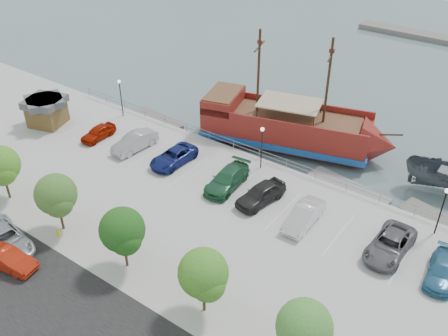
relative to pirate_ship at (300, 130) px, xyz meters
The scene contains 29 objects.
ground 13.41m from the pirate_ship, 91.64° to the right, with size 160.00×160.00×0.00m, color #526568.
street 29.27m from the pirate_ship, 90.74° to the right, with size 100.00×8.00×0.04m, color black.
sidewalk 23.27m from the pirate_ship, 90.93° to the right, with size 100.00×4.00×0.05m, color #A8A49D.
seawall_railing 5.49m from the pirate_ship, 93.97° to the right, with size 50.00×0.06×1.00m.
pirate_ship is the anchor object (origin of this frame).
patrol_boat 14.53m from the pirate_ship, ahead, with size 2.84×7.54×2.92m, color #424951.
dock_west 16.33m from the pirate_ship, 165.57° to the right, with size 6.78×1.94×0.39m, color slate.
dock_mid 8.55m from the pirate_ship, 28.99° to the right, with size 7.75×2.21×0.44m, color gray.
dock_east 16.66m from the pirate_ship, 14.14° to the right, with size 7.75×2.21×0.44m, color slate.
shed 26.79m from the pirate_ship, 151.61° to the right, with size 4.58×4.58×3.01m.
street_van 29.02m from the pirate_ship, 110.46° to the right, with size 2.73×5.92×1.65m, color #9CA5AA.
street_sedan 29.41m from the pirate_ship, 106.23° to the right, with size 1.54×4.41×1.45m, color #B2210D.
fire_hydrant 25.35m from the pirate_ship, 108.38° to the right, with size 0.24×0.24×0.68m.
lamp_post_left 19.66m from the pirate_ship, 159.85° to the right, with size 0.36×0.36×4.28m.
lamp_post_mid 7.00m from the pirate_ship, 93.21° to the right, with size 0.36×0.36×4.28m.
lamp_post_right 17.12m from the pirate_ship, 23.35° to the right, with size 0.36×0.36×4.28m.
tree_b 27.94m from the pirate_ship, 123.15° to the right, with size 3.30×3.20×5.00m.
tree_c 24.83m from the pirate_ship, 109.44° to the right, with size 3.30×3.20×5.00m.
tree_d 23.45m from the pirate_ship, 93.02° to the right, with size 3.30×3.20×5.00m.
tree_e 24.12m from the pirate_ship, 76.10° to the right, with size 3.30×3.20×5.00m.
tree_f 26.68m from the pirate_ship, 61.29° to the right, with size 3.30×3.20×5.00m.
parked_car_a 20.53m from the pirate_ship, 145.15° to the right, with size 1.60×3.97×1.35m, color #971602.
parked_car_b 16.58m from the pirate_ship, 137.83° to the right, with size 1.73×4.95×1.63m, color #A7A8A9.
parked_car_c 13.20m from the pirate_ship, 124.65° to the right, with size 2.35×5.10×1.42m, color navy.
parked_car_d 11.11m from the pirate_ship, 96.14° to the right, with size 2.21×5.45×1.58m, color #255F3C.
parked_car_e 11.45m from the pirate_ship, 77.91° to the right, with size 1.97×4.89×1.67m, color black.
parked_car_f 13.43m from the pirate_ship, 60.16° to the right, with size 1.68×4.81×1.58m, color white.
parked_car_g 17.35m from the pirate_ship, 39.17° to the right, with size 2.54×5.50×1.53m, color #5D5D62.
parked_car_h 20.67m from the pirate_ship, 33.08° to the right, with size 1.90×4.67×1.36m, color teal.
Camera 1 is at (19.86, -27.18, 25.75)m, focal length 40.00 mm.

